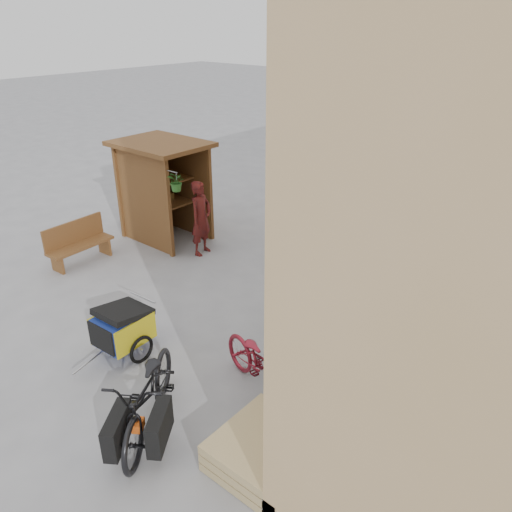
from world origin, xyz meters
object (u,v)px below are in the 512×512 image
Objects in this scene: person_kiosk at (201,218)px; bike_7 at (416,252)px; pallet_stack at (262,449)px; bench at (78,242)px; kiosk at (160,177)px; bike_3 at (347,302)px; cargo_bike at (149,396)px; bike_6 at (405,268)px; child_trailer at (122,327)px; bike_1 at (312,345)px; bike_5 at (389,281)px; bike_2 at (337,309)px; bike_0 at (263,365)px; shopping_carts at (477,231)px; bike_4 at (370,284)px.

person_kiosk is 0.99× the size of bike_7.
pallet_stack is 6.91m from bench.
kiosk reaches higher than bike_3.
cargo_bike is at bearing 178.65° from bike_7.
cargo_bike is 5.93m from bike_6.
bike_1 is at bearing 27.76° from child_trailer.
kiosk is at bearing 103.02° from cargo_bike.
bike_5 is at bearing 97.10° from pallet_stack.
cargo_bike reaches higher than bike_5.
child_trailer is at bearing -48.79° from kiosk.
kiosk is at bearing 84.21° from bike_3.
child_trailer is 1.85m from cargo_bike.
bike_2 is 2.90m from bike_7.
bike_6 is (-0.07, 3.48, -0.07)m from bike_1.
bike_2 is 1.03× the size of bike_5.
shopping_carts is at bearing 9.37° from bike_0.
child_trailer is 0.82× the size of bike_0.
cargo_bike is 1.24× the size of bike_4.
bike_1 is at bearing -95.16° from shopping_carts.
bike_0 is at bearing -27.52° from kiosk.
person_kiosk reaches higher than bike_3.
pallet_stack is at bearing -167.68° from bike_7.
shopping_carts is 1.25× the size of bike_4.
pallet_stack is at bearing -149.54° from bike_4.
person_kiosk reaches higher than child_trailer.
bike_6 is (6.07, 3.62, -0.08)m from bench.
bike_7 is at bearing 96.19° from pallet_stack.
bike_7 is (0.13, 2.64, 0.06)m from bike_3.
kiosk is 5.62m from bike_2.
bike_7 is (-0.65, 5.98, 0.32)m from pallet_stack.
bike_3 is (0.72, 3.84, -0.07)m from cargo_bike.
bike_6 is at bearing 46.85° from cargo_bike.
bike_5 is 1.00× the size of bike_6.
cargo_bike is (5.18, -2.24, 0.06)m from bench.
child_trailer is at bearing 162.23° from bike_7.
bench is at bearing 85.92° from bike_1.
bench is 0.97× the size of bike_3.
bike_5 is at bearing -10.16° from bike_3.
shopping_carts is 1.16× the size of bike_0.
cargo_bike is 1.34× the size of bike_2.
bench is 0.71× the size of cargo_bike.
child_trailer is (3.52, -1.43, 0.01)m from bench.
bike_3 is at bearing -2.51° from bike_2.
bench reaches higher than bike_6.
bike_4 reaches higher than pallet_stack.
bike_3 is 1.01× the size of bike_6.
bike_1 is 0.92× the size of bike_4.
pallet_stack is at bearing -179.80° from bike_5.
cargo_bike reaches higher than bench.
bike_1 is at bearing -172.31° from bike_7.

